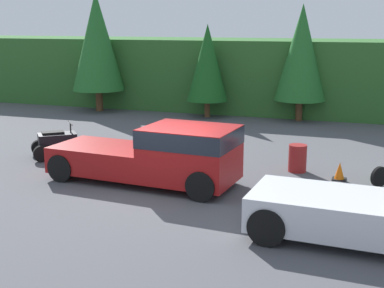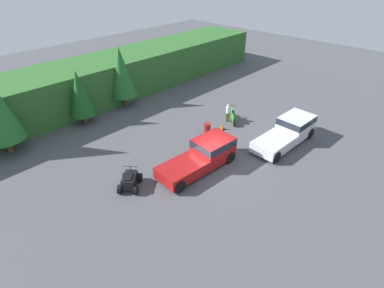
% 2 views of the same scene
% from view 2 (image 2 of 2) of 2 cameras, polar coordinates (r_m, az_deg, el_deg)
% --- Properties ---
extents(ground_plane, '(80.00, 80.00, 0.00)m').
position_cam_2_polar(ground_plane, '(20.58, 4.33, -4.52)').
color(ground_plane, '#4C4C51').
extents(hillside_backdrop, '(44.00, 6.00, 3.80)m').
position_cam_2_polar(hillside_backdrop, '(31.03, -19.29, 10.86)').
color(hillside_backdrop, '#2D6028').
rests_on(hillside_backdrop, ground_plane).
extents(tree_mid_left, '(2.05, 2.05, 4.66)m').
position_cam_2_polar(tree_mid_left, '(26.51, -20.60, 9.02)').
color(tree_mid_left, brown).
rests_on(tree_mid_left, ground_plane).
extents(tree_mid_right, '(2.46, 2.46, 5.60)m').
position_cam_2_polar(tree_mid_right, '(28.84, -13.32, 13.19)').
color(tree_mid_right, brown).
rests_on(tree_mid_right, ground_plane).
extents(pickup_truck_red, '(5.81, 2.53, 1.81)m').
position_cam_2_polar(pickup_truck_red, '(20.16, 2.21, -2.00)').
color(pickup_truck_red, maroon).
rests_on(pickup_truck_red, ground_plane).
extents(pickup_truck_second, '(6.01, 2.40, 1.81)m').
position_cam_2_polar(pickup_truck_second, '(24.09, 17.98, 2.47)').
color(pickup_truck_second, silver).
rests_on(pickup_truck_second, ground_plane).
extents(dirt_bike, '(1.73, 1.79, 1.16)m').
position_cam_2_polar(dirt_bike, '(26.33, 7.78, 5.27)').
color(dirt_bike, black).
rests_on(dirt_bike, ground_plane).
extents(quad_atv, '(2.13, 2.05, 1.23)m').
position_cam_2_polar(quad_atv, '(19.05, -11.76, -6.88)').
color(quad_atv, black).
rests_on(quad_atv, ground_plane).
extents(rider_person, '(0.47, 0.47, 1.66)m').
position_cam_2_polar(rider_person, '(26.07, 6.87, 6.07)').
color(rider_person, brown).
rests_on(rider_person, ground_plane).
extents(traffic_cone, '(0.42, 0.42, 0.55)m').
position_cam_2_polar(traffic_cone, '(25.03, 5.79, 3.30)').
color(traffic_cone, black).
rests_on(traffic_cone, ground_plane).
extents(steel_barrel, '(0.58, 0.58, 0.88)m').
position_cam_2_polar(steel_barrel, '(24.28, 2.89, 2.97)').
color(steel_barrel, maroon).
rests_on(steel_barrel, ground_plane).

